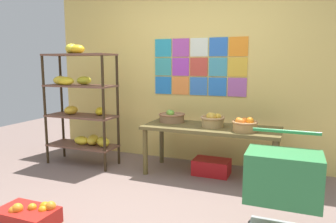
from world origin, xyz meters
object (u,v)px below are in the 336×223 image
Objects in this scene: fruit_basket_back_left at (172,117)px; produce_crate_under_table at (211,167)px; banana_shelf_unit at (81,100)px; fruit_basket_left at (245,125)px; fruit_basket_back_right at (213,120)px; orange_crate_foreground at (28,215)px; display_table at (211,132)px; shopping_cart at (283,181)px.

fruit_basket_back_left reaches higher than produce_crate_under_table.
banana_shelf_unit reaches higher than fruit_basket_left.
fruit_basket_back_right reaches higher than orange_crate_foreground.
display_table is 4.77× the size of fruit_basket_back_left.
shopping_cart is at bearing -43.66° from fruit_basket_back_left.
fruit_basket_left is at bearing 46.32° from orange_crate_foreground.
fruit_basket_left is 2.39m from orange_crate_foreground.
shopping_cart is (0.87, -1.26, -0.21)m from fruit_basket_back_right.
fruit_basket_back_left is 0.68× the size of orange_crate_foreground.
shopping_cart is at bearing -56.07° from produce_crate_under_table.
fruit_basket_left is 0.34× the size of shopping_cart.
produce_crate_under_table is 1.65m from shopping_cart.
fruit_basket_back_right is 0.85× the size of fruit_basket_back_left.
display_table is at bearing 117.64° from shopping_cart.
display_table is at bearing 6.18° from banana_shelf_unit.
display_table is at bearing 57.15° from orange_crate_foreground.
fruit_basket_back_right is 0.62m from produce_crate_under_table.
produce_crate_under_table is at bearing 7.58° from banana_shelf_unit.
fruit_basket_back_right is at bearing -12.84° from fruit_basket_back_left.
banana_shelf_unit is 4.76× the size of fruit_basket_back_left.
orange_crate_foreground is (-1.60, -1.67, -0.62)m from fruit_basket_left.
display_table is at bearing -12.15° from fruit_basket_back_left.
fruit_basket_left reaches higher than orange_crate_foreground.
shopping_cart is at bearing -67.74° from fruit_basket_left.
banana_shelf_unit is at bearing -174.28° from fruit_basket_back_right.
fruit_basket_back_right reaches higher than fruit_basket_back_left.
fruit_basket_back_right is 2.24m from orange_crate_foreground.
fruit_basket_back_right is at bearing 5.72° from banana_shelf_unit.
banana_shelf_unit is 5.63× the size of fruit_basket_back_right.
fruit_basket_back_right is at bearing -75.96° from produce_crate_under_table.
produce_crate_under_table is at bearing 116.47° from shopping_cart.
orange_crate_foreground is (-0.60, -1.93, -0.61)m from fruit_basket_back_left.
shopping_cart is (2.06, 0.53, 0.43)m from orange_crate_foreground.
produce_crate_under_table is (0.58, -0.08, -0.60)m from fruit_basket_back_left.
orange_crate_foreground is at bearing -122.38° from produce_crate_under_table.
orange_crate_foreground is at bearing -107.23° from fruit_basket_back_left.
fruit_basket_left is at bearing 1.51° from banana_shelf_unit.
banana_shelf_unit is 1.28m from fruit_basket_back_left.
display_table is 0.16m from fruit_basket_back_right.
fruit_basket_back_left is at bearing 128.87° from shopping_cart.
fruit_basket_back_left is 0.40× the size of shopping_cart.
orange_crate_foreground is (-1.17, -1.85, -0.01)m from produce_crate_under_table.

